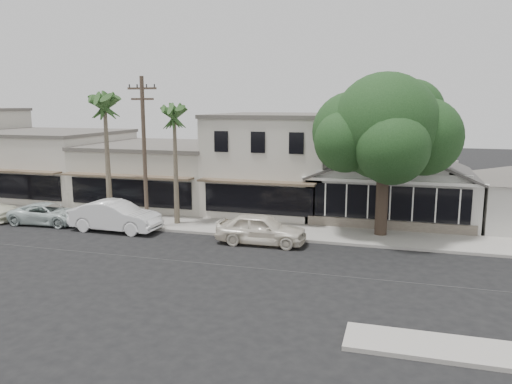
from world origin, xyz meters
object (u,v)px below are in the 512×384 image
(utility_pole, at_px, (144,150))
(car_2, at_px, (48,214))
(car_0, at_px, (261,229))
(shade_tree, at_px, (384,130))
(car_1, at_px, (115,216))

(utility_pole, height_order, car_2, utility_pole)
(car_0, bearing_deg, shade_tree, -60.71)
(car_2, bearing_deg, shade_tree, -85.59)
(car_1, bearing_deg, shade_tree, -76.80)
(car_0, relative_size, car_2, 1.03)
(car_1, height_order, car_2, car_1)
(car_1, bearing_deg, utility_pole, -58.02)
(car_0, distance_m, car_2, 14.03)
(utility_pole, relative_size, car_1, 1.66)
(car_0, distance_m, car_1, 9.02)
(utility_pole, height_order, shade_tree, shade_tree)
(car_1, height_order, shade_tree, shade_tree)
(utility_pole, bearing_deg, shade_tree, 9.74)
(shade_tree, bearing_deg, car_2, -171.71)
(utility_pole, relative_size, shade_tree, 0.98)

